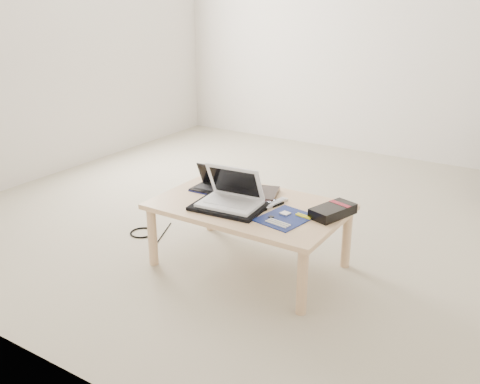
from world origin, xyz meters
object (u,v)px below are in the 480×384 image
Objects in this scene: netbook at (212,185)px; coffee_table at (249,212)px; white_laptop at (231,196)px; gpu_box at (333,211)px.

coffee_table is at bearing -14.47° from netbook.
gpu_box is (0.55, 0.19, -0.04)m from white_laptop.
white_laptop is at bearing -160.81° from gpu_box.
coffee_table is at bearing 52.53° from white_laptop.
netbook is at bearing 146.26° from white_laptop.
white_laptop is at bearing -127.47° from coffee_table.
white_laptop reaches higher than coffee_table.
coffee_table is 0.35m from netbook.
white_laptop is 1.22× the size of gpu_box.
white_laptop reaches higher than netbook.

